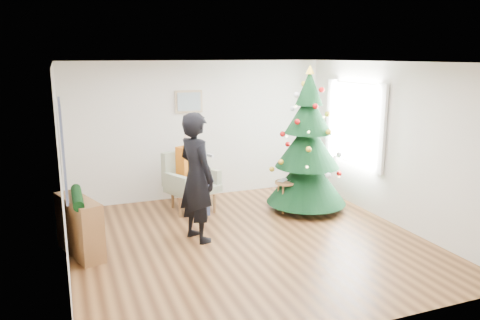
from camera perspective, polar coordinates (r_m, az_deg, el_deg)
name	(u,v)px	position (r m, az deg, el deg)	size (l,w,h in m)	color
floor	(248,241)	(7.03, 1.02, -9.85)	(5.00, 5.00, 0.00)	brown
ceiling	(249,62)	(6.50, 1.12, 11.84)	(5.00, 5.00, 0.00)	white
wall_back	(199,130)	(8.97, -5.00, 3.67)	(5.00, 5.00, 0.00)	silver
wall_front	(350,207)	(4.51, 13.24, -5.65)	(5.00, 5.00, 0.00)	silver
wall_left	(61,171)	(6.17, -20.96, -1.23)	(5.00, 5.00, 0.00)	silver
wall_right	(392,144)	(7.92, 18.06, 1.90)	(5.00, 5.00, 0.00)	silver
window_panel	(355,123)	(8.66, 13.84, 4.37)	(0.04, 1.30, 1.40)	white
curtains	(354,123)	(8.64, 13.67, 4.36)	(0.05, 1.75, 1.50)	white
christmas_tree	(308,146)	(8.21, 8.24, 1.64)	(1.40, 1.40, 2.54)	#3F2816
stool	(285,196)	(8.23, 5.54, -4.43)	(0.37, 0.37, 0.56)	brown
laptop	(286,181)	(8.15, 5.59, -2.52)	(0.30, 0.20, 0.02)	silver
armchair	(191,188)	(8.34, -6.05, -3.46)	(1.01, 1.00, 1.04)	#96A283
seated_person	(192,172)	(8.22, -5.82, -1.41)	(0.59, 0.75, 1.36)	navy
standing_man	(197,177)	(6.84, -5.31, -2.13)	(0.70, 0.46, 1.91)	black
game_controller	(210,155)	(6.79, -3.65, 0.56)	(0.04, 0.13, 0.04)	white
console	(80,227)	(6.83, -18.97, -7.68)	(0.30, 1.00, 0.80)	brown
garland	(77,197)	(6.70, -19.23, -4.30)	(0.14, 0.14, 0.90)	black
tapestry	(63,146)	(6.41, -20.81, 1.57)	(0.03, 1.50, 1.15)	black
framed_picture	(189,102)	(8.81, -6.26, 7.09)	(0.52, 0.05, 0.42)	tan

